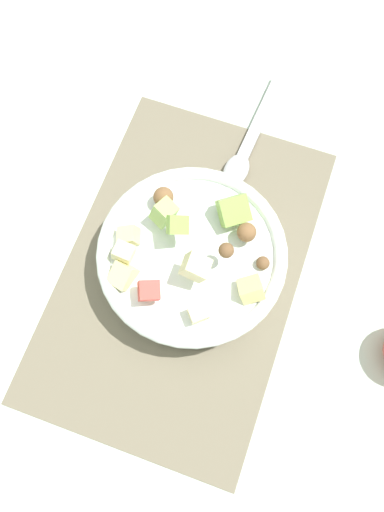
% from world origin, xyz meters
% --- Properties ---
extents(ground_plane, '(2.40, 2.40, 0.00)m').
position_xyz_m(ground_plane, '(0.00, 0.00, 0.00)').
color(ground_plane, silver).
extents(placemat, '(0.50, 0.32, 0.01)m').
position_xyz_m(placemat, '(0.00, 0.00, 0.00)').
color(placemat, '#756B56').
rests_on(placemat, ground_plane).
extents(salad_bowl, '(0.25, 0.25, 0.12)m').
position_xyz_m(salad_bowl, '(0.01, -0.01, 0.04)').
color(salad_bowl, white).
rests_on(salad_bowl, placemat).
extents(serving_spoon, '(0.21, 0.04, 0.01)m').
position_xyz_m(serving_spoon, '(0.21, -0.03, 0.01)').
color(serving_spoon, '#B7B7BC').
rests_on(serving_spoon, placemat).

